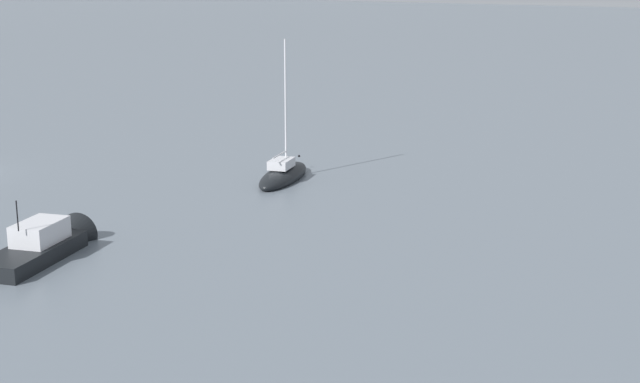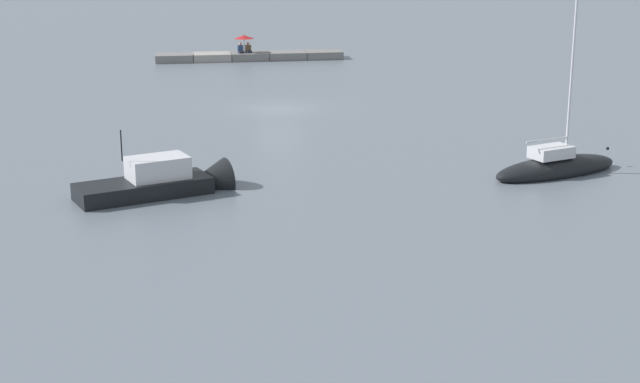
{
  "view_description": "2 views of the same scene",
  "coord_description": "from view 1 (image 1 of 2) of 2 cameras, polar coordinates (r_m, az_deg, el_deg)",
  "views": [
    {
      "loc": [
        26.69,
        43.53,
        10.72
      ],
      "look_at": [
        -5.92,
        20.18,
        0.81
      ],
      "focal_mm": 50.25,
      "sensor_mm": 36.0,
      "label": 1
    },
    {
      "loc": [
        5.67,
        51.06,
        10.11
      ],
      "look_at": [
        1.61,
        24.93,
        2.51
      ],
      "focal_mm": 54.49,
      "sensor_mm": 36.0,
      "label": 2
    }
  ],
  "objects": [
    {
      "name": "motorboat_black_far",
      "position": [
        36.3,
        -17.02,
        -3.36
      ],
      "size": [
        6.07,
        3.65,
        3.26
      ],
      "rotation": [
        0.0,
        0.0,
        1.92
      ],
      "color": "black",
      "rests_on": "ground_plane"
    },
    {
      "name": "sailboat_black_mid",
      "position": [
        47.1,
        -2.36,
        1.07
      ],
      "size": [
        6.13,
        3.52,
        7.62
      ],
      "rotation": [
        0.0,
        0.0,
        1.9
      ],
      "color": "black",
      "rests_on": "ground_plane"
    }
  ]
}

